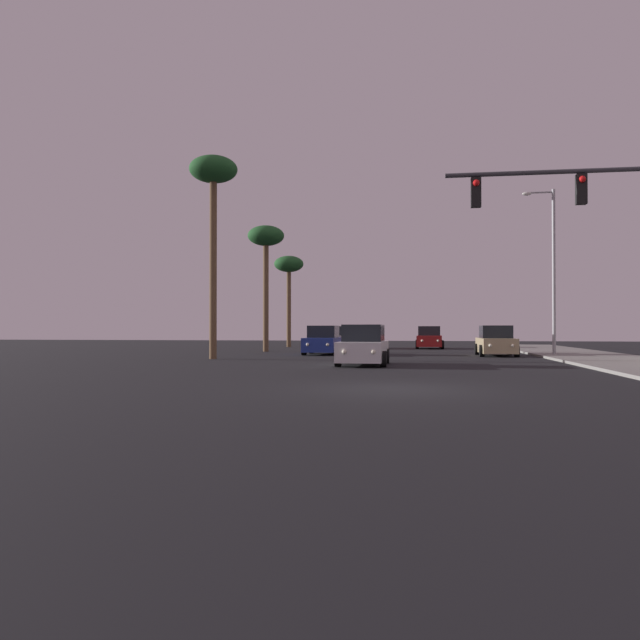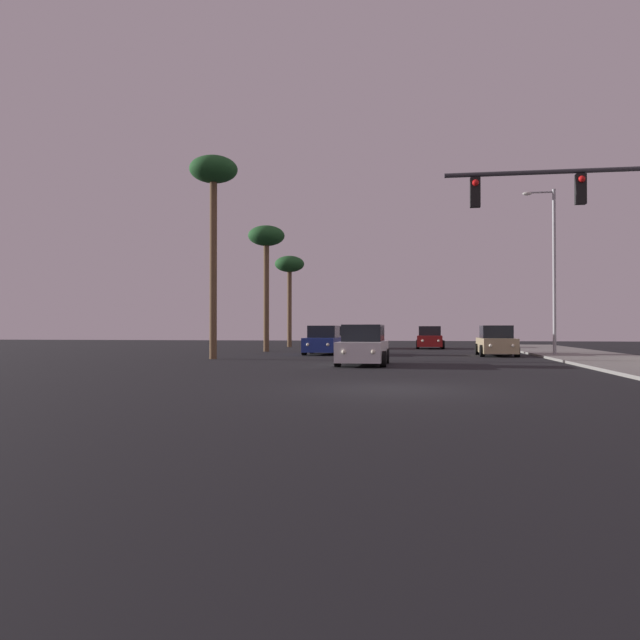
% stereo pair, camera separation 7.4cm
% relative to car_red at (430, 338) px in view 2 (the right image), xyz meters
% --- Properties ---
extents(ground_plane, '(120.00, 120.00, 0.00)m').
position_rel_car_red_xyz_m(ground_plane, '(-1.60, -31.64, -0.76)').
color(ground_plane, black).
extents(car_red, '(2.04, 4.34, 1.68)m').
position_rel_car_red_xyz_m(car_red, '(0.00, 0.00, 0.00)').
color(car_red, maroon).
rests_on(car_red, ground).
extents(car_silver, '(2.04, 4.33, 1.68)m').
position_rel_car_red_xyz_m(car_silver, '(-6.30, -0.41, 0.00)').
color(car_silver, '#B7B7BC').
rests_on(car_silver, ground).
extents(car_white, '(2.04, 4.33, 1.68)m').
position_rel_car_red_xyz_m(car_white, '(-3.23, -21.57, 0.00)').
color(car_white, silver).
rests_on(car_white, ground).
extents(car_blue, '(2.04, 4.33, 1.68)m').
position_rel_car_red_xyz_m(car_blue, '(-6.39, -11.46, 0.00)').
color(car_blue, navy).
rests_on(car_blue, ground).
extents(car_tan, '(2.04, 4.31, 1.68)m').
position_rel_car_red_xyz_m(car_tan, '(3.35, -11.88, 0.00)').
color(car_tan, tan).
rests_on(car_tan, ground).
extents(traffic_light_mast, '(6.22, 0.36, 6.50)m').
position_rel_car_red_xyz_m(traffic_light_mast, '(4.22, -28.02, 3.90)').
color(traffic_light_mast, '#38383D').
rests_on(traffic_light_mast, sidewalk_right).
extents(street_lamp, '(1.74, 0.24, 9.00)m').
position_rel_car_red_xyz_m(street_lamp, '(6.28, -12.04, 4.36)').
color(street_lamp, '#99999E').
rests_on(street_lamp, sidewalk_right).
extents(palm_tree_far, '(2.40, 2.40, 7.44)m').
position_rel_car_red_xyz_m(palm_tree_far, '(-11.23, 2.36, 5.66)').
color(palm_tree_far, brown).
rests_on(palm_tree_far, ground).
extents(palm_tree_near, '(2.40, 2.40, 10.13)m').
position_rel_car_red_xyz_m(palm_tree_near, '(-11.03, -17.64, 8.05)').
color(palm_tree_near, brown).
rests_on(palm_tree_near, ground).
extents(palm_tree_mid, '(2.40, 2.40, 8.27)m').
position_rel_car_red_xyz_m(palm_tree_mid, '(-10.75, -7.64, 6.41)').
color(palm_tree_mid, brown).
rests_on(palm_tree_mid, ground).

